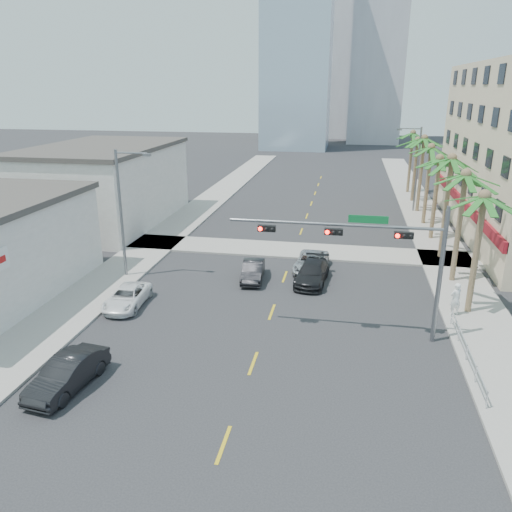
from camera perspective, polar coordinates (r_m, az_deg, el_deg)
The scene contains 26 objects.
ground at distance 21.89m, azimuth -2.39°, elevation -17.45°, with size 260.00×260.00×0.00m, color #262628.
sidewalk_right at distance 40.13m, azimuth 21.32°, elevation -1.23°, with size 4.00×120.00×0.15m, color gray.
sidewalk_left at distance 42.50m, azimuth -12.23°, elevation 0.75°, with size 4.00×120.00×0.15m, color gray.
sidewalk_cross at distance 41.44m, azimuth 4.37°, elevation 0.66°, with size 80.00×4.00×0.15m, color gray.
building_left_far at distance 51.81m, azimuth -16.88°, elevation 7.62°, with size 11.00×18.00×7.20m, color beige.
tower_far_left at distance 113.37m, azimuth 4.82°, elevation 24.35°, with size 14.00×14.00×48.00m, color #99B2C6.
tower_far_right at distance 128.41m, azimuth 14.10°, elevation 25.94°, with size 12.00×12.00×60.00m, color #ADADB2.
tower_far_center at distance 142.58m, azimuth 8.29°, elevation 21.87°, with size 16.00×16.00×42.00m, color #ADADB2.
traffic_signal_mast at distance 26.39m, azimuth 13.75°, elevation 0.88°, with size 11.12×0.54×7.20m.
palm_tree_0 at distance 30.69m, azimuth 24.65°, elevation 6.09°, with size 4.80×4.80×7.80m.
palm_tree_1 at distance 35.62m, azimuth 22.85°, elevation 8.45°, with size 4.80×4.80×8.16m.
palm_tree_2 at distance 40.61m, azimuth 21.48°, elevation 10.23°, with size 4.80×4.80×8.52m.
palm_tree_3 at distance 45.78m, azimuth 20.25°, elevation 10.32°, with size 4.80×4.80×7.80m.
palm_tree_4 at distance 50.84m, azimuth 19.40°, elevation 11.55°, with size 4.80×4.80×8.16m.
palm_tree_5 at distance 55.92m, azimuth 18.69°, elevation 12.56°, with size 4.80×4.80×8.52m.
palm_tree_6 at distance 61.12m, azimuth 18.00°, elevation 12.42°, with size 4.80×4.80×7.80m.
palm_tree_7 at distance 66.24m, azimuth 17.51°, elevation 13.20°, with size 4.80×4.80×8.16m.
streetlight_left at distance 35.52m, azimuth -14.94°, elevation 5.34°, with size 2.55×0.25×9.00m.
streetlight_right at distance 56.16m, azimuth 17.78°, elevation 9.86°, with size 2.55×0.25×9.00m.
guardrail at distance 26.95m, azimuth 22.95°, elevation -9.91°, with size 0.08×8.08×1.00m.
car_parked_mid at distance 24.49m, azimuth -20.73°, elevation -12.45°, with size 1.56×4.49×1.48m, color black.
car_parked_far at distance 31.90m, azimuth -14.52°, elevation -4.58°, with size 2.01×4.35×1.21m, color white.
car_lane_left at distance 35.03m, azimuth -0.36°, elevation -1.70°, with size 1.41×4.05×1.34m, color black.
car_lane_center at distance 36.93m, azimuth 6.31°, elevation -0.72°, with size 2.21×4.79×1.33m, color silver.
car_lane_right at distance 34.76m, azimuth 6.44°, elevation -1.93°, with size 1.98×4.87×1.41m, color black.
pedestrian at distance 31.57m, azimuth 21.84°, elevation -4.57°, with size 0.72×0.48×1.99m, color white.
Camera 1 is at (4.09, -17.18, 12.95)m, focal length 35.00 mm.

